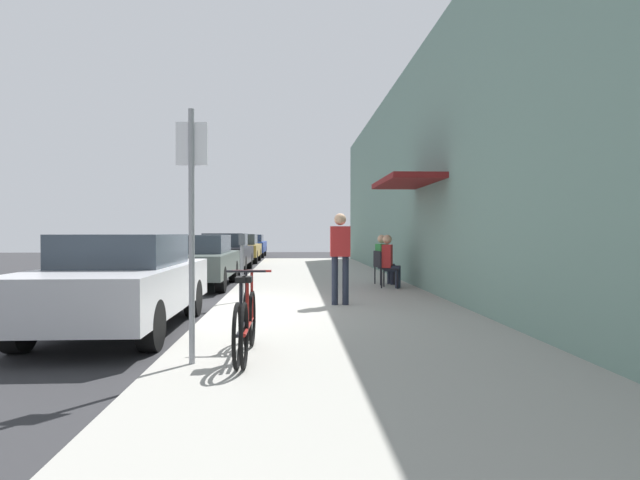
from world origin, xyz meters
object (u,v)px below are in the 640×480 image
object	(u,v)px
parked_car_3	(241,248)
street_sign	(192,215)
parked_car_0	(122,281)
seated_patron_1	(384,258)
bicycle_0	(242,324)
cafe_chair_1	(382,265)
parked_car_2	(225,252)
cafe_chair_0	(387,267)
parked_car_1	(198,260)
parked_car_4	(250,245)
pedestrian_standing	(340,251)
parking_meter	(242,262)
seated_patron_0	(390,259)
bicycle_1	(249,323)

from	to	relation	value
parked_car_3	street_sign	bearing A→B (deg)	-85.83
parked_car_0	seated_patron_1	world-z (taller)	parked_car_0
bicycle_0	seated_patron_1	distance (m)	8.30
street_sign	cafe_chair_1	bearing A→B (deg)	67.32
bicycle_0	seated_patron_1	bearing A→B (deg)	69.42
street_sign	cafe_chair_1	size ratio (longest dim) A/B	2.99
parked_car_2	cafe_chair_0	bearing A→B (deg)	-56.53
parked_car_3	cafe_chair_0	world-z (taller)	parked_car_3
parked_car_0	parked_car_1	bearing A→B (deg)	90.00
parked_car_1	street_sign	bearing A→B (deg)	-80.32
parked_car_2	bicycle_0	world-z (taller)	parked_car_2
cafe_chair_1	parked_car_4	bearing A→B (deg)	104.88
parked_car_4	cafe_chair_1	bearing A→B (deg)	-75.12
cafe_chair_1	seated_patron_1	world-z (taller)	seated_patron_1
parked_car_1	pedestrian_standing	bearing A→B (deg)	-53.02
parked_car_3	cafe_chair_0	size ratio (longest dim) A/B	5.06
pedestrian_standing	cafe_chair_1	bearing A→B (deg)	69.15
parking_meter	cafe_chair_0	xyz separation A→B (m)	(3.29, 2.41, -0.26)
seated_patron_0	parked_car_3	bearing A→B (deg)	110.14
street_sign	seated_patron_1	bearing A→B (deg)	67.00
parked_car_3	seated_patron_1	world-z (taller)	seated_patron_1
parked_car_4	bicycle_0	distance (m)	26.04
parked_car_0	bicycle_1	bearing A→B (deg)	-47.25
seated_patron_0	cafe_chair_1	distance (m)	0.82
seated_patron_1	parked_car_3	bearing A→B (deg)	111.33
parked_car_3	cafe_chair_1	distance (m)	13.47
parked_car_1	cafe_chair_0	size ratio (longest dim) A/B	5.06
seated_patron_1	parking_meter	bearing A→B (deg)	-136.31
parked_car_1	parked_car_2	xyz separation A→B (m)	(-0.00, 5.75, 0.01)
parked_car_0	seated_patron_0	xyz separation A→B (m)	(4.90, 4.70, 0.07)
parked_car_3	bicycle_1	world-z (taller)	parked_car_3
street_sign	parked_car_4	bearing A→B (deg)	93.27
cafe_chair_0	seated_patron_1	size ratio (longest dim) A/B	0.67
cafe_chair_0	parked_car_1	bearing A→B (deg)	161.97
parked_car_2	pedestrian_standing	size ratio (longest dim) A/B	2.59
parked_car_1	seated_patron_0	size ratio (longest dim) A/B	3.41
parked_car_2	parked_car_4	distance (m)	11.67
parked_car_1	cafe_chair_1	world-z (taller)	parked_car_1
parking_meter	bicycle_1	distance (m)	4.58
cafe_chair_0	seated_patron_1	bearing A→B (deg)	85.92
parked_car_0	pedestrian_standing	xyz separation A→B (m)	(3.42, 1.76, 0.38)
street_sign	pedestrian_standing	bearing A→B (deg)	65.75
parked_car_1	cafe_chair_0	xyz separation A→B (m)	(4.84, -1.58, -0.10)
parking_meter	seated_patron_1	world-z (taller)	parking_meter
parked_car_2	bicycle_1	world-z (taller)	parked_car_2
parked_car_0	bicycle_0	world-z (taller)	parked_car_0
street_sign	pedestrian_standing	size ratio (longest dim) A/B	1.53
street_sign	cafe_chair_0	xyz separation A→B (m)	(3.34, 7.22, -1.02)
bicycle_1	street_sign	bearing A→B (deg)	-153.19
parked_car_0	parked_car_2	size ratio (longest dim) A/B	1.00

